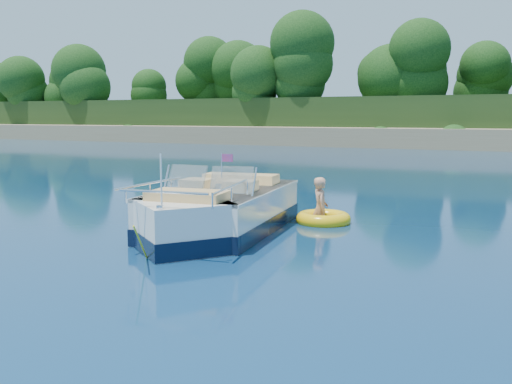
# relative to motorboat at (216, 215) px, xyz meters

# --- Properties ---
(ground) EXTENTS (160.00, 160.00, 0.00)m
(ground) POSITION_rel_motorboat_xyz_m (0.52, -1.68, -0.40)
(ground) COLOR #091E3F
(ground) RESTS_ON ground
(shoreline) EXTENTS (170.00, 59.00, 6.00)m
(shoreline) POSITION_rel_motorboat_xyz_m (0.52, 62.09, 0.58)
(shoreline) COLOR #8D7752
(shoreline) RESTS_ON ground
(treeline) EXTENTS (150.00, 7.12, 8.19)m
(treeline) POSITION_rel_motorboat_xyz_m (0.56, 39.34, 5.15)
(treeline) COLOR #321D10
(treeline) RESTS_ON ground
(motorboat) EXTENTS (2.72, 6.17, 2.06)m
(motorboat) POSITION_rel_motorboat_xyz_m (0.00, 0.00, 0.00)
(motorboat) COLOR white
(motorboat) RESTS_ON ground
(tow_tube) EXTENTS (1.49, 1.49, 0.33)m
(tow_tube) POSITION_rel_motorboat_xyz_m (1.59, 2.15, -0.31)
(tow_tube) COLOR yellow
(tow_tube) RESTS_ON ground
(boy) EXTENTS (0.73, 0.89, 1.61)m
(boy) POSITION_rel_motorboat_xyz_m (1.49, 2.20, -0.40)
(boy) COLOR tan
(boy) RESTS_ON ground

